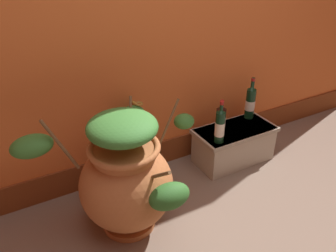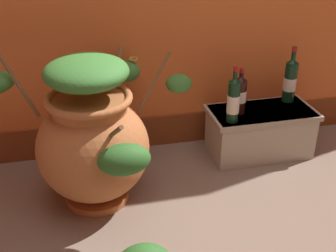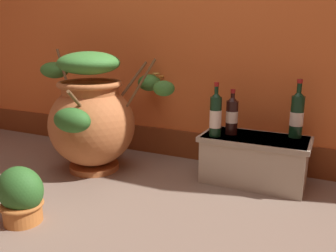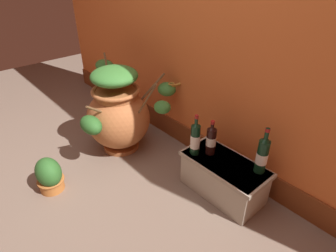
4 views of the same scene
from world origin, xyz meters
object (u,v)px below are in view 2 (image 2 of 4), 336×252
(wine_bottle_middle, at_px, (290,79))
(wine_bottle_right, at_px, (240,94))
(terracotta_urn, at_px, (92,136))
(wine_bottle_left, at_px, (233,99))

(wine_bottle_middle, height_order, wine_bottle_right, wine_bottle_middle)
(terracotta_urn, relative_size, wine_bottle_left, 3.40)
(terracotta_urn, bearing_deg, wine_bottle_right, 15.70)
(wine_bottle_left, xyz_separation_m, wine_bottle_middle, (0.44, 0.19, 0.01))
(wine_bottle_left, distance_m, wine_bottle_right, 0.12)
(wine_bottle_middle, distance_m, wine_bottle_right, 0.38)
(wine_bottle_left, relative_size, wine_bottle_middle, 0.94)
(terracotta_urn, height_order, wine_bottle_left, terracotta_urn)
(terracotta_urn, xyz_separation_m, wine_bottle_left, (0.80, 0.15, 0.05))
(wine_bottle_left, bearing_deg, wine_bottle_right, 50.33)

